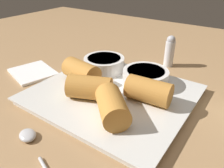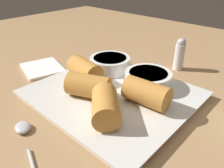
# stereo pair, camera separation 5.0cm
# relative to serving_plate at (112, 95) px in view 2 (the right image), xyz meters

# --- Properties ---
(table_surface) EXTENTS (1.80, 1.40, 0.02)m
(table_surface) POSITION_rel_serving_plate_xyz_m (0.03, 0.00, -0.02)
(table_surface) COLOR #A87F54
(table_surface) RESTS_ON ground
(serving_plate) EXTENTS (0.30, 0.27, 0.01)m
(serving_plate) POSITION_rel_serving_plate_xyz_m (0.00, 0.00, 0.00)
(serving_plate) COLOR silver
(serving_plate) RESTS_ON table_surface
(roll_front_left) EXTENTS (0.09, 0.09, 0.04)m
(roll_front_left) POSITION_rel_serving_plate_xyz_m (0.04, -0.06, 0.03)
(roll_front_left) COLOR #C68438
(roll_front_left) RESTS_ON serving_plate
(roll_front_right) EXTENTS (0.09, 0.07, 0.04)m
(roll_front_right) POSITION_rel_serving_plate_xyz_m (-0.03, -0.04, 0.03)
(roll_front_right) COLOR #C68438
(roll_front_right) RESTS_ON serving_plate
(roll_back_left) EXTENTS (0.09, 0.05, 0.04)m
(roll_back_left) POSITION_rel_serving_plate_xyz_m (0.07, 0.01, 0.03)
(roll_back_left) COLOR #C68438
(roll_back_left) RESTS_ON serving_plate
(roll_back_right) EXTENTS (0.09, 0.06, 0.04)m
(roll_back_right) POSITION_rel_serving_plate_xyz_m (-0.09, 0.00, 0.03)
(roll_back_right) COLOR #C68438
(roll_back_right) RESTS_ON serving_plate
(dipping_bowl_near) EXTENTS (0.10, 0.10, 0.03)m
(dipping_bowl_near) POSITION_rel_serving_plate_xyz_m (0.04, 0.07, 0.02)
(dipping_bowl_near) COLOR white
(dipping_bowl_near) RESTS_ON serving_plate
(dipping_bowl_far) EXTENTS (0.10, 0.10, 0.03)m
(dipping_bowl_far) POSITION_rel_serving_plate_xyz_m (-0.07, 0.07, 0.02)
(dipping_bowl_far) COLOR white
(dipping_bowl_far) RESTS_ON serving_plate
(spoon) EXTENTS (0.18, 0.08, 0.01)m
(spoon) POSITION_rel_serving_plate_xyz_m (-0.02, -0.18, -0.00)
(spoon) COLOR silver
(spoon) RESTS_ON table_surface
(napkin) EXTENTS (0.13, 0.12, 0.01)m
(napkin) POSITION_rel_serving_plate_xyz_m (-0.23, -0.02, -0.00)
(napkin) COLOR white
(napkin) RESTS_ON table_surface
(salt_shaker) EXTENTS (0.02, 0.02, 0.08)m
(salt_shaker) POSITION_rel_serving_plate_xyz_m (0.03, 0.22, 0.03)
(salt_shaker) COLOR silver
(salt_shaker) RESTS_ON table_surface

